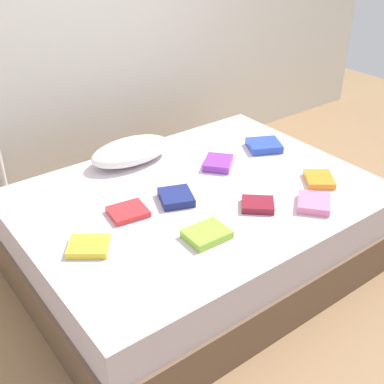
{
  "coord_description": "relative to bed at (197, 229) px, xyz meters",
  "views": [
    {
      "loc": [
        -1.47,
        -1.91,
        1.95
      ],
      "look_at": [
        0.0,
        0.05,
        0.48
      ],
      "focal_mm": 46.49,
      "sensor_mm": 36.0,
      "label": 1
    }
  ],
  "objects": [
    {
      "name": "textbook_purple",
      "position": [
        0.3,
        0.17,
        0.28
      ],
      "size": [
        0.25,
        0.25,
        0.05
      ],
      "primitive_type": "cube",
      "rotation": [
        0.0,
        0.0,
        0.7
      ],
      "color": "purple",
      "rests_on": "bed"
    },
    {
      "name": "ground_plane",
      "position": [
        0.0,
        0.0,
        -0.25
      ],
      "size": [
        8.0,
        8.0,
        0.0
      ],
      "primitive_type": "plane",
      "color": "#93704C"
    },
    {
      "name": "textbook_navy",
      "position": [
        -0.15,
        -0.0,
        0.28
      ],
      "size": [
        0.23,
        0.24,
        0.05
      ],
      "primitive_type": "cube",
      "rotation": [
        0.0,
        0.0,
        -0.38
      ],
      "color": "navy",
      "rests_on": "bed"
    },
    {
      "name": "textbook_red",
      "position": [
        -0.43,
        0.04,
        0.27
      ],
      "size": [
        0.21,
        0.19,
        0.03
      ],
      "primitive_type": "cube",
      "rotation": [
        0.0,
        0.0,
        -0.14
      ],
      "color": "red",
      "rests_on": "bed"
    },
    {
      "name": "textbook_blue",
      "position": [
        0.7,
        0.18,
        0.28
      ],
      "size": [
        0.27,
        0.26,
        0.05
      ],
      "primitive_type": "cube",
      "rotation": [
        0.0,
        0.0,
        -0.47
      ],
      "color": "#2847B7",
      "rests_on": "bed"
    },
    {
      "name": "pillow",
      "position": [
        -0.1,
        0.56,
        0.32
      ],
      "size": [
        0.54,
        0.29,
        0.14
      ],
      "primitive_type": "ellipsoid",
      "color": "white",
      "rests_on": "bed"
    },
    {
      "name": "textbook_lime",
      "position": [
        -0.22,
        -0.37,
        0.27
      ],
      "size": [
        0.21,
        0.17,
        0.04
      ],
      "primitive_type": "cube",
      "rotation": [
        0.0,
        0.0,
        -0.03
      ],
      "color": "#8CC638",
      "rests_on": "bed"
    },
    {
      "name": "textbook_pink",
      "position": [
        0.41,
        -0.49,
        0.27
      ],
      "size": [
        0.26,
        0.25,
        0.04
      ],
      "primitive_type": "cube",
      "rotation": [
        0.0,
        0.0,
        0.7
      ],
      "color": "pink",
      "rests_on": "bed"
    },
    {
      "name": "textbook_orange",
      "position": [
        0.64,
        -0.33,
        0.27
      ],
      "size": [
        0.24,
        0.24,
        0.04
      ],
      "primitive_type": "cube",
      "rotation": [
        0.0,
        0.0,
        0.92
      ],
      "color": "orange",
      "rests_on": "bed"
    },
    {
      "name": "textbook_maroon",
      "position": [
        0.16,
        -0.32,
        0.27
      ],
      "size": [
        0.22,
        0.22,
        0.04
      ],
      "primitive_type": "cube",
      "rotation": [
        0.0,
        0.0,
        -0.73
      ],
      "color": "maroon",
      "rests_on": "bed"
    },
    {
      "name": "bed",
      "position": [
        0.0,
        0.0,
        0.0
      ],
      "size": [
        2.0,
        1.5,
        0.5
      ],
      "color": "brown",
      "rests_on": "ground"
    },
    {
      "name": "textbook_yellow",
      "position": [
        -0.73,
        -0.11,
        0.27
      ],
      "size": [
        0.25,
        0.24,
        0.04
      ],
      "primitive_type": "cube",
      "rotation": [
        0.0,
        0.0,
        -0.63
      ],
      "color": "yellow",
      "rests_on": "bed"
    }
  ]
}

